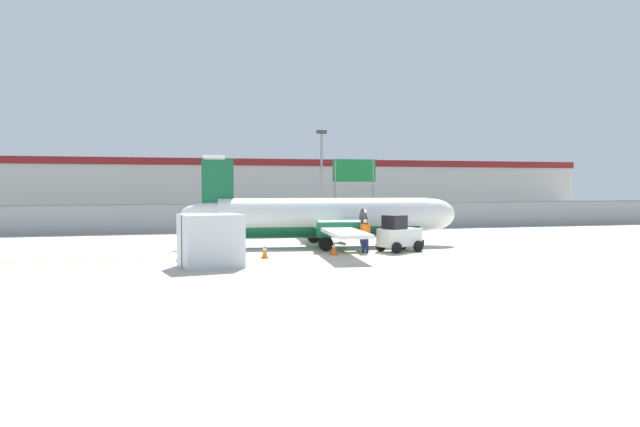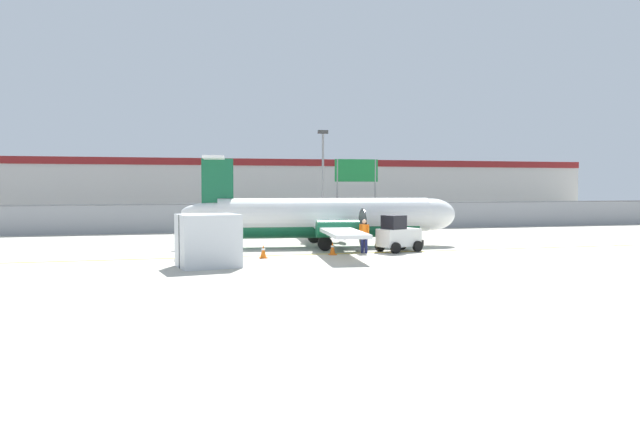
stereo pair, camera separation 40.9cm
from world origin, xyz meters
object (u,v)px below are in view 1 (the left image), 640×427
(parked_car_3, at_px, (253,211))
(parked_car_6, at_px, (396,210))
(commuter_airplane, at_px, (330,218))
(ground_crew_worker, at_px, (365,234))
(traffic_cone_near_left, at_px, (214,248))
(parked_car_0, at_px, (73,215))
(highway_sign, at_px, (354,176))
(traffic_cone_far_left, at_px, (334,248))
(traffic_cone_near_right, at_px, (324,238))
(cargo_container, at_px, (211,241))
(parked_car_2, at_px, (189,214))
(parked_car_1, at_px, (156,216))
(parked_car_5, at_px, (352,212))
(traffic_cone_far_right, at_px, (265,252))
(baggage_tug, at_px, (399,235))
(parked_car_4, at_px, (323,213))
(apron_light_pole, at_px, (322,173))

(parked_car_3, xyz_separation_m, parked_car_6, (14.89, -0.63, 0.00))
(commuter_airplane, height_order, ground_crew_worker, commuter_airplane)
(traffic_cone_near_left, bearing_deg, commuter_airplane, 17.90)
(parked_car_0, height_order, highway_sign, highway_sign)
(ground_crew_worker, xyz_separation_m, traffic_cone_far_left, (-1.75, -0.35, -0.64))
(traffic_cone_near_right, bearing_deg, cargo_container, -129.62)
(parked_car_6, bearing_deg, parked_car_2, 16.61)
(parked_car_1, bearing_deg, parked_car_6, -155.62)
(parked_car_3, xyz_separation_m, parked_car_5, (8.99, -3.98, 0.00))
(traffic_cone_near_left, height_order, traffic_cone_far_right, same)
(baggage_tug, bearing_deg, cargo_container, 179.83)
(traffic_cone_near_left, height_order, parked_car_2, parked_car_2)
(baggage_tug, height_order, traffic_cone_far_right, baggage_tug)
(ground_crew_worker, height_order, traffic_cone_far_right, ground_crew_worker)
(traffic_cone_far_right, relative_size, parked_car_3, 0.15)
(parked_car_1, relative_size, parked_car_5, 1.02)
(parked_car_0, xyz_separation_m, parked_car_2, (9.53, 0.50, 0.00))
(parked_car_3, bearing_deg, parked_car_4, -46.62)
(traffic_cone_far_left, bearing_deg, parked_car_5, 70.15)
(traffic_cone_near_right, bearing_deg, traffic_cone_near_left, -149.65)
(ground_crew_worker, relative_size, apron_light_pole, 0.23)
(apron_light_pole, bearing_deg, parked_car_1, 136.51)
(ground_crew_worker, xyz_separation_m, cargo_container, (-7.99, -3.39, 0.15))
(baggage_tug, distance_m, parked_car_2, 28.00)
(parked_car_5, bearing_deg, parked_car_0, 6.40)
(parked_car_0, xyz_separation_m, parked_car_1, (6.74, -2.77, 0.00))
(parked_car_0, bearing_deg, baggage_tug, -55.28)
(baggage_tug, bearing_deg, parked_car_5, 56.63)
(parked_car_2, height_order, parked_car_6, same)
(parked_car_4, height_order, parked_car_5, same)
(highway_sign, bearing_deg, parked_car_3, 114.98)
(parked_car_1, height_order, parked_car_5, same)
(traffic_cone_near_left, xyz_separation_m, parked_car_0, (-9.32, 24.67, 0.58))
(ground_crew_worker, distance_m, parked_car_4, 25.20)
(baggage_tug, xyz_separation_m, traffic_cone_far_left, (-3.65, -0.57, -0.54))
(baggage_tug, distance_m, apron_light_pole, 13.09)
(traffic_cone_far_left, xyz_separation_m, parked_car_3, (1.02, 31.71, 0.58))
(parked_car_5, xyz_separation_m, apron_light_pole, (-7.03, -14.56, 3.41))
(commuter_airplane, xyz_separation_m, baggage_tug, (2.70, -3.45, -0.75))
(parked_car_0, relative_size, parked_car_3, 0.98)
(parked_car_2, relative_size, highway_sign, 0.79)
(parked_car_2, xyz_separation_m, parked_car_3, (6.43, 4.65, 0.00))
(parked_car_4, bearing_deg, traffic_cone_far_left, 74.26)
(ground_crew_worker, bearing_deg, traffic_cone_near_right, 50.87)
(ground_crew_worker, bearing_deg, baggage_tug, -39.40)
(baggage_tug, bearing_deg, highway_sign, 58.70)
(baggage_tug, height_order, traffic_cone_near_right, baggage_tug)
(traffic_cone_far_left, bearing_deg, traffic_cone_near_left, 161.39)
(parked_car_3, bearing_deg, traffic_cone_near_right, -85.52)
(cargo_container, xyz_separation_m, parked_car_1, (-1.97, 26.83, -0.21))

